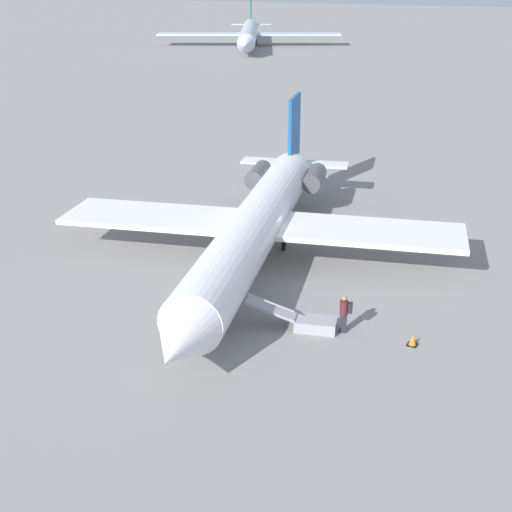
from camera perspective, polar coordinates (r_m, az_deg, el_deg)
name	(u,v)px	position (r m, az deg, el deg)	size (l,w,h in m)	color
ground_plane	(254,263)	(38.28, -0.12, -0.58)	(600.00, 600.00, 0.00)	gray
airplane_main	(258,221)	(38.40, 0.18, 2.80)	(28.82, 22.18, 6.91)	white
airplane_far_left	(249,33)	(153.62, -0.58, 17.39)	(45.18, 36.15, 8.60)	silver
boarding_stairs	(307,321)	(31.36, 4.07, -5.21)	(2.07, 4.14, 1.71)	#99999E
passenger	(345,311)	(30.95, 7.10, -4.43)	(0.41, 0.56, 1.74)	#23232D
traffic_cone_near_stairs	(413,340)	(30.76, 12.42, -6.62)	(0.44, 0.44, 0.48)	black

